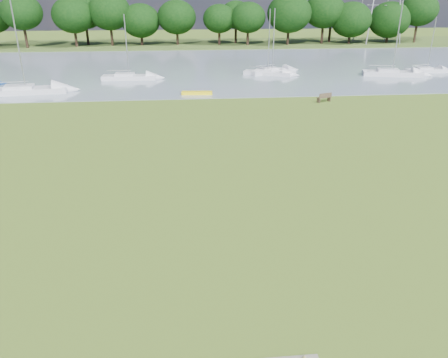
{
  "coord_description": "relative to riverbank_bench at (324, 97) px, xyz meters",
  "views": [
    {
      "loc": [
        -1.65,
        -22.0,
        10.08
      ],
      "look_at": [
        0.31,
        -2.0,
        1.42
      ],
      "focal_mm": 35.0,
      "sensor_mm": 36.0,
      "label": 1
    }
  ],
  "objects": [
    {
      "name": "sailboat_0",
      "position": [
        -2.77,
        15.46,
        0.0
      ],
      "size": [
        6.4,
        4.0,
        8.07
      ],
      "rotation": [
        0.0,
        0.0,
        -0.4
      ],
      "color": "silver",
      "rests_on": "river"
    },
    {
      "name": "sailboat_6",
      "position": [
        13.1,
        13.26,
        0.12
      ],
      "size": [
        7.65,
        3.82,
        10.62
      ],
      "rotation": [
        0.0,
        0.0,
        -0.25
      ],
      "color": "silver",
      "rests_on": "river"
    },
    {
      "name": "sailboat_3",
      "position": [
        18.94,
        15.23,
        0.01
      ],
      "size": [
        5.76,
        1.99,
        7.05
      ],
      "rotation": [
        0.0,
        0.0,
        0.07
      ],
      "color": "silver",
      "rests_on": "river"
    },
    {
      "name": "sailboat_4",
      "position": [
        -1.97,
        16.44,
        0.06
      ],
      "size": [
        6.6,
        4.04,
        8.1
      ],
      "rotation": [
        0.0,
        0.0,
        0.38
      ],
      "color": "silver",
      "rests_on": "river"
    },
    {
      "name": "far_bank",
      "position": [
        -12.38,
        52.49,
        -0.46
      ],
      "size": [
        220.0,
        20.0,
        0.4
      ],
      "primitive_type": "cube",
      "color": "#4C6626",
      "rests_on": "ground"
    },
    {
      "name": "tree_line",
      "position": [
        -21.79,
        48.49,
        5.33
      ],
      "size": [
        123.69,
        8.02,
        9.71
      ],
      "color": "black",
      "rests_on": "far_bank"
    },
    {
      "name": "ground",
      "position": [
        -12.38,
        -19.51,
        -0.46
      ],
      "size": [
        220.0,
        220.0,
        0.0
      ],
      "primitive_type": "plane",
      "color": "olive"
    },
    {
      "name": "riverbank_bench",
      "position": [
        0.0,
        0.0,
        0.0
      ],
      "size": [
        1.56,
        0.95,
        0.92
      ],
      "rotation": [
        0.0,
        0.0,
        0.36
      ],
      "color": "brown",
      "rests_on": "ground"
    },
    {
      "name": "kayak",
      "position": [
        -12.4,
        4.49,
        -0.25
      ],
      "size": [
        3.28,
        1.01,
        0.32
      ],
      "primitive_type": "cube",
      "rotation": [
        0.0,
        0.0,
        -0.08
      ],
      "color": "yellow",
      "rests_on": "river"
    },
    {
      "name": "sailboat_1",
      "position": [
        -30.63,
        6.81,
        0.11
      ],
      "size": [
        8.51,
        3.37,
        10.02
      ],
      "rotation": [
        0.0,
        0.0,
        0.13
      ],
      "color": "silver",
      "rests_on": "river"
    },
    {
      "name": "river",
      "position": [
        -12.38,
        22.49,
        -0.46
      ],
      "size": [
        220.0,
        40.0,
        0.1
      ],
      "primitive_type": "cube",
      "color": "gray",
      "rests_on": "ground"
    },
    {
      "name": "sailboat_2",
      "position": [
        -20.47,
        13.92,
        0.04
      ],
      "size": [
        6.67,
        2.16,
        7.6
      ],
      "rotation": [
        0.0,
        0.0,
        -0.05
      ],
      "color": "silver",
      "rests_on": "river"
    }
  ]
}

